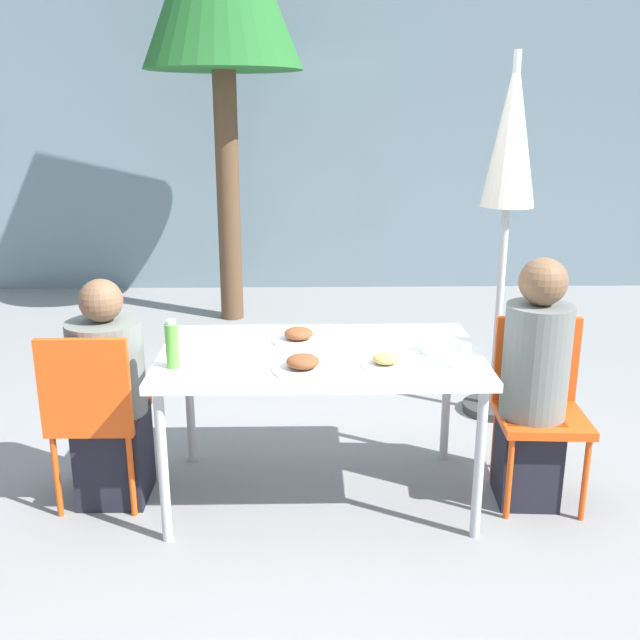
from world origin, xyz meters
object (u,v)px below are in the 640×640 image
object	(u,v)px
person_right	(534,389)
chair_left	(94,407)
closed_umbrella	(510,158)
bottle	(172,345)
salad_bowl	(440,346)
person_left	(110,400)
drinking_cup	(462,356)
chair_right	(539,396)

from	to	relation	value
person_right	chair_left	bearing A→B (deg)	3.90
closed_umbrella	bottle	xyz separation A→B (m)	(-1.73, -1.18, -0.71)
chair_left	salad_bowl	bearing A→B (deg)	2.22
person_left	chair_left	bearing A→B (deg)	-121.92
chair_left	person_right	world-z (taller)	person_right
person_right	salad_bowl	size ratio (longest dim) A/B	6.69
person_right	drinking_cup	size ratio (longest dim) A/B	11.26
person_right	bottle	xyz separation A→B (m)	(-1.62, -0.14, 0.27)
person_left	salad_bowl	world-z (taller)	person_left
chair_right	bottle	world-z (taller)	bottle
drinking_cup	closed_umbrella	bearing A→B (deg)	68.00
drinking_cup	person_right	bearing A→B (deg)	23.38
chair_left	drinking_cup	bearing A→B (deg)	-4.91
chair_left	person_right	size ratio (longest dim) A/B	0.73
salad_bowl	bottle	bearing A→B (deg)	-171.52
person_left	salad_bowl	bearing A→B (deg)	-0.71
bottle	closed_umbrella	bearing A→B (deg)	34.38
person_left	chair_right	world-z (taller)	person_left
bottle	drinking_cup	size ratio (longest dim) A/B	2.01
chair_left	chair_right	bearing A→B (deg)	2.85
salad_bowl	chair_left	bearing A→B (deg)	-178.20
person_left	bottle	size ratio (longest dim) A/B	5.10
bottle	salad_bowl	bearing A→B (deg)	8.48
chair_right	drinking_cup	xyz separation A→B (m)	(-0.43, -0.24, 0.29)
chair_left	drinking_cup	xyz separation A→B (m)	(1.64, -0.15, 0.29)
closed_umbrella	bottle	size ratio (longest dim) A/B	9.99
chair_left	bottle	size ratio (longest dim) A/B	4.07
salad_bowl	chair_right	bearing A→B (deg)	4.47
person_right	drinking_cup	distance (m)	0.47
closed_umbrella	bottle	bearing A→B (deg)	-145.62
chair_right	closed_umbrella	world-z (taller)	closed_umbrella
chair_left	drinking_cup	distance (m)	1.67
closed_umbrella	salad_bowl	distance (m)	1.38
chair_right	person_right	bearing A→B (deg)	58.08
person_left	bottle	distance (m)	0.53
salad_bowl	person_right	bearing A→B (deg)	-5.11
salad_bowl	drinking_cup	bearing A→B (deg)	-74.96
chair_right	salad_bowl	size ratio (longest dim) A/B	4.87
chair_left	person_right	bearing A→B (deg)	0.73
bottle	salad_bowl	size ratio (longest dim) A/B	1.20
closed_umbrella	chair_right	bearing A→B (deg)	-93.20
chair_left	closed_umbrella	distance (m)	2.59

